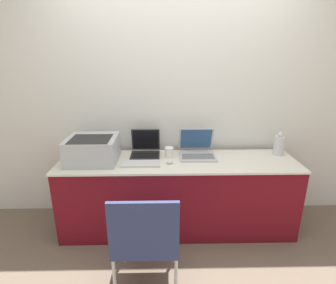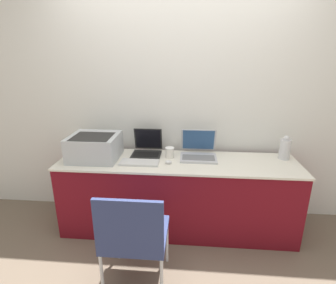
{
  "view_description": "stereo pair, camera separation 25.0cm",
  "coord_description": "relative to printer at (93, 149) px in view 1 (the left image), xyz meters",
  "views": [
    {
      "loc": [
        -0.15,
        -2.06,
        1.72
      ],
      "look_at": [
        -0.1,
        0.31,
        0.92
      ],
      "focal_mm": 28.0,
      "sensor_mm": 36.0,
      "label": 1
    },
    {
      "loc": [
        0.1,
        -2.05,
        1.72
      ],
      "look_at": [
        -0.1,
        0.31,
        0.92
      ],
      "focal_mm": 28.0,
      "sensor_mm": 36.0,
      "label": 2
    }
  ],
  "objects": [
    {
      "name": "ground_plane",
      "position": [
        0.81,
        -0.28,
        -0.87
      ],
      "size": [
        14.0,
        14.0,
        0.0
      ],
      "primitive_type": "plane",
      "color": "#6B5B4C"
    },
    {
      "name": "wall_back",
      "position": [
        0.81,
        0.38,
        0.43
      ],
      "size": [
        8.0,
        0.05,
        2.6
      ],
      "color": "silver",
      "rests_on": "ground_plane"
    },
    {
      "name": "table",
      "position": [
        0.81,
        0.0,
        -0.5
      ],
      "size": [
        2.3,
        0.59,
        0.74
      ],
      "color": "maroon",
      "rests_on": "ground_plane"
    },
    {
      "name": "printer",
      "position": [
        0.0,
        0.0,
        0.0
      ],
      "size": [
        0.46,
        0.42,
        0.24
      ],
      "color": "#B2B7BC",
      "rests_on": "table"
    },
    {
      "name": "laptop_left",
      "position": [
        0.49,
        0.16,
        -0.07
      ],
      "size": [
        0.29,
        0.29,
        0.25
      ],
      "color": "black",
      "rests_on": "table"
    },
    {
      "name": "laptop_right",
      "position": [
        1.01,
        0.13,
        -0.07
      ],
      "size": [
        0.36,
        0.35,
        0.26
      ],
      "color": "#B7B7BC",
      "rests_on": "table"
    },
    {
      "name": "external_keyboard",
      "position": [
        0.46,
        -0.09,
        -0.12
      ],
      "size": [
        0.36,
        0.15,
        0.02
      ],
      "color": "silver",
      "rests_on": "table"
    },
    {
      "name": "coffee_cup",
      "position": [
        0.73,
        0.08,
        -0.07
      ],
      "size": [
        0.09,
        0.09,
        0.11
      ],
      "color": "white",
      "rests_on": "table"
    },
    {
      "name": "mouse",
      "position": [
        0.73,
        -0.08,
        -0.11
      ],
      "size": [
        0.06,
        0.05,
        0.03
      ],
      "color": "silver",
      "rests_on": "table"
    },
    {
      "name": "metal_pitcher",
      "position": [
        1.85,
        0.15,
        -0.02
      ],
      "size": [
        0.1,
        0.1,
        0.24
      ],
      "color": "silver",
      "rests_on": "table"
    },
    {
      "name": "chair",
      "position": [
        0.54,
        -0.79,
        -0.37
      ],
      "size": [
        0.46,
        0.46,
        0.85
      ],
      "color": "navy",
      "rests_on": "ground_plane"
    }
  ]
}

